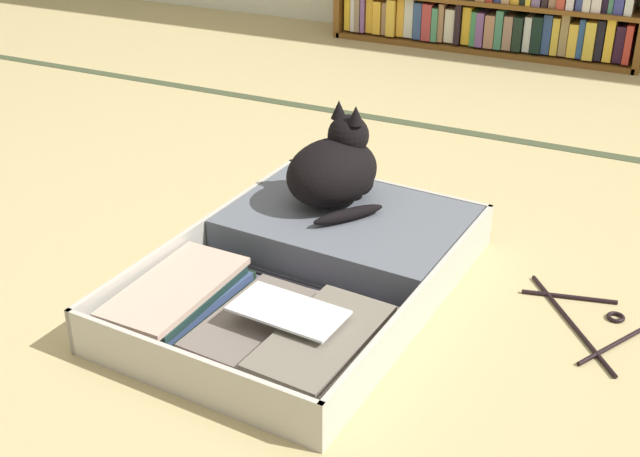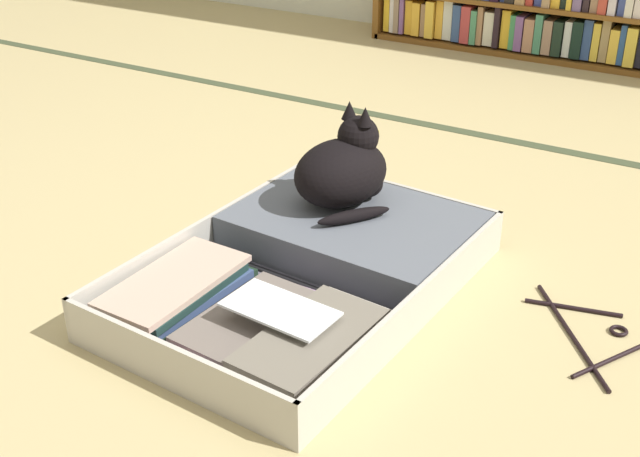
% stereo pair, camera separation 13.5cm
% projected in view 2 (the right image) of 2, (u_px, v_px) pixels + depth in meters
% --- Properties ---
extents(ground_plane, '(10.00, 10.00, 0.00)m').
position_uv_depth(ground_plane, '(279.00, 293.00, 1.98)').
color(ground_plane, tan).
extents(tatami_border, '(4.80, 0.05, 0.00)m').
position_uv_depth(tatami_border, '(465.00, 132.00, 2.91)').
color(tatami_border, '#3C462D').
rests_on(tatami_border, ground_plane).
extents(open_suitcase, '(0.67, 0.95, 0.11)m').
position_uv_depth(open_suitcase, '(318.00, 264.00, 2.01)').
color(open_suitcase, '#BBB6AA').
rests_on(open_suitcase, ground_plane).
extents(black_cat, '(0.29, 0.32, 0.26)m').
position_uv_depth(black_cat, '(345.00, 169.00, 2.13)').
color(black_cat, black).
rests_on(black_cat, open_suitcase).
extents(clothes_hanger, '(0.28, 0.33, 0.01)m').
position_uv_depth(clothes_hanger, '(587.00, 333.00, 1.83)').
color(clothes_hanger, black).
rests_on(clothes_hanger, ground_plane).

